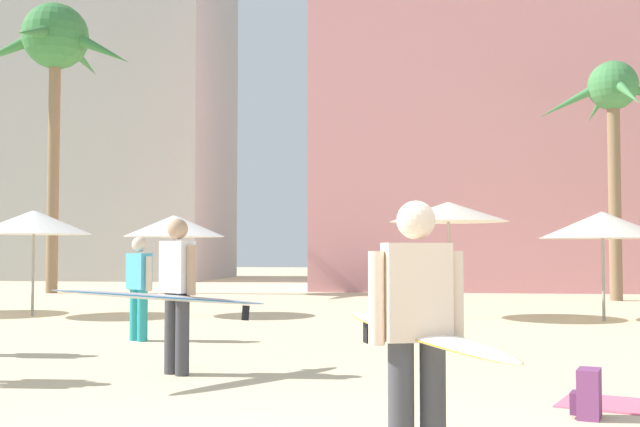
# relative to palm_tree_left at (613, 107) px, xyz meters

# --- Properties ---
(hotel_pink) EXTENTS (18.18, 9.00, 14.80)m
(hotel_pink) POSITION_rel_palm_tree_left_xyz_m (-0.27, 7.95, 1.87)
(hotel_pink) COLOR pink
(hotel_pink) RESTS_ON ground
(hotel_tower_gray) EXTENTS (12.13, 8.06, 25.77)m
(hotel_tower_gray) POSITION_rel_palm_tree_left_xyz_m (-21.64, 14.92, 7.35)
(hotel_tower_gray) COLOR #A8A8A3
(hotel_tower_gray) RESTS_ON ground
(palm_tree_left) EXTENTS (4.31, 4.29, 6.85)m
(palm_tree_left) POSITION_rel_palm_tree_left_xyz_m (0.00, 0.00, 0.00)
(palm_tree_left) COLOR #896B4C
(palm_tree_left) RESTS_ON ground
(palm_tree_center) EXTENTS (5.95, 6.19, 9.78)m
(palm_tree_center) POSITION_rel_palm_tree_left_xyz_m (-17.72, 1.63, 2.69)
(palm_tree_center) COLOR #896B4C
(palm_tree_center) RESTS_ON ground
(cafe_umbrella_1) EXTENTS (2.23, 2.23, 2.21)m
(cafe_umbrella_1) POSITION_rel_palm_tree_left_xyz_m (-10.85, -6.50, -3.57)
(cafe_umbrella_1) COLOR gray
(cafe_umbrella_1) RESTS_ON ground
(cafe_umbrella_3) EXTENTS (2.54, 2.54, 2.22)m
(cafe_umbrella_3) POSITION_rel_palm_tree_left_xyz_m (-1.79, -6.72, -3.59)
(cafe_umbrella_3) COLOR gray
(cafe_umbrella_3) RESTS_ON ground
(cafe_umbrella_5) EXTENTS (2.49, 2.49, 2.31)m
(cafe_umbrella_5) POSITION_rel_palm_tree_left_xyz_m (-13.87, -7.05, -3.49)
(cafe_umbrella_5) COLOR gray
(cafe_umbrella_5) RESTS_ON ground
(cafe_umbrella_6) EXTENTS (2.53, 2.53, 2.46)m
(cafe_umbrella_6) POSITION_rel_palm_tree_left_xyz_m (-4.87, -6.42, -3.29)
(cafe_umbrella_6) COLOR gray
(cafe_umbrella_6) RESTS_ON ground
(backpack) EXTENTS (0.30, 0.34, 0.42)m
(backpack) POSITION_rel_palm_tree_left_xyz_m (-4.00, -16.35, -5.33)
(backpack) COLOR #7B3B70
(backpack) RESTS_ON ground
(person_near_left) EXTENTS (2.01, 2.33, 1.80)m
(person_near_left) POSITION_rel_palm_tree_left_xyz_m (-8.21, -14.64, -4.58)
(person_near_left) COLOR #3D3D42
(person_near_left) RESTS_ON ground
(person_mid_left) EXTENTS (1.34, 2.64, 1.74)m
(person_mid_left) POSITION_rel_palm_tree_left_xyz_m (-5.43, -18.39, -4.60)
(person_mid_left) COLOR #3D3D42
(person_mid_left) RESTS_ON ground
(person_far_right) EXTENTS (0.56, 0.41, 1.64)m
(person_far_right) POSITION_rel_palm_tree_left_xyz_m (-9.87, -11.33, -4.64)
(person_far_right) COLOR teal
(person_far_right) RESTS_ON ground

